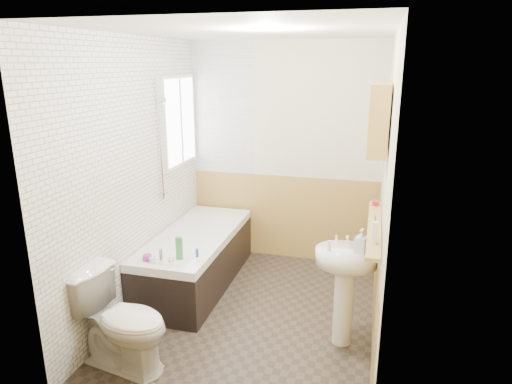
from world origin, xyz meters
TOP-DOWN VIEW (x-y plane):
  - floor at (0.00, 0.00)m, footprint 2.80×2.80m
  - ceiling at (0.00, 0.00)m, footprint 2.80×2.80m
  - wall_back at (0.00, 1.41)m, footprint 2.20×0.02m
  - wall_front at (0.00, -1.41)m, footprint 2.20×0.02m
  - wall_left at (-1.11, 0.00)m, footprint 0.02×2.80m
  - wall_right at (1.11, 0.00)m, footprint 0.02×2.80m
  - wainscot_right at (1.09, 0.00)m, footprint 0.01×2.80m
  - wainscot_front at (0.00, -1.39)m, footprint 2.20×0.01m
  - wainscot_back at (0.00, 1.39)m, footprint 2.20×0.01m
  - tile_cladding_left at (-1.09, 0.00)m, footprint 0.01×2.80m
  - tile_return_back at (-0.73, 1.39)m, footprint 0.75×0.01m
  - window at (-1.06, 0.95)m, footprint 0.03×0.79m
  - bathtub at (-0.73, 0.46)m, footprint 0.70×1.75m
  - shower_riser at (-1.04, 0.42)m, footprint 0.10×0.08m
  - toilet at (-0.76, -0.95)m, footprint 0.85×0.57m
  - sink at (0.84, -0.21)m, footprint 0.49×0.39m
  - pine_shelf at (1.04, -0.19)m, footprint 0.10×1.28m
  - medicine_cabinet at (1.01, -0.07)m, footprint 0.15×0.58m
  - foam_can at (1.04, -0.57)m, footprint 0.06×0.06m
  - green_bottle at (1.04, -0.48)m, footprint 0.05×0.05m
  - black_jar at (1.04, 0.33)m, footprint 0.07×0.07m
  - soap_bottle at (0.95, -0.24)m, footprint 0.14×0.21m
  - clear_bottle at (0.71, -0.27)m, footprint 0.03×0.03m
  - blue_gel at (-0.62, -0.18)m, footprint 0.06×0.05m
  - cream_jar at (-0.89, -0.27)m, footprint 0.10×0.10m
  - orange_bottle at (-0.49, -0.09)m, footprint 0.03×0.03m

SIDE VIEW (x-z plane):
  - floor at x=0.00m, z-range 0.00..0.00m
  - bathtub at x=-0.73m, z-range -0.06..0.65m
  - toilet at x=-0.76m, z-range 0.00..0.76m
  - wainscot_right at x=1.09m, z-range 0.00..1.00m
  - wainscot_front at x=0.00m, z-range 0.00..1.00m
  - wainscot_back at x=0.00m, z-range 0.00..1.00m
  - cream_jar at x=-0.89m, z-range 0.57..0.62m
  - sink at x=0.84m, z-range 0.12..1.07m
  - orange_bottle at x=-0.49m, z-range 0.57..0.65m
  - blue_gel at x=-0.62m, z-range 0.57..0.78m
  - clear_bottle at x=0.71m, z-range 0.84..0.92m
  - soap_bottle at x=0.95m, z-range 0.84..0.93m
  - pine_shelf at x=1.04m, z-range 1.03..1.06m
  - black_jar at x=1.04m, z-range 1.06..1.10m
  - foam_can at x=1.04m, z-range 1.06..1.21m
  - green_bottle at x=1.04m, z-range 1.06..1.25m
  - wall_back at x=0.00m, z-range 0.00..2.50m
  - wall_front at x=0.00m, z-range 0.00..2.50m
  - wall_left at x=-1.11m, z-range 0.00..2.50m
  - wall_right at x=1.11m, z-range 0.00..2.50m
  - tile_cladding_left at x=-1.09m, z-range 0.00..2.50m
  - shower_riser at x=-1.04m, z-range 1.03..2.22m
  - window at x=-1.06m, z-range 1.15..2.15m
  - tile_return_back at x=-0.73m, z-range 1.00..2.50m
  - medicine_cabinet at x=1.01m, z-range 1.60..2.12m
  - ceiling at x=0.00m, z-range 2.50..2.50m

